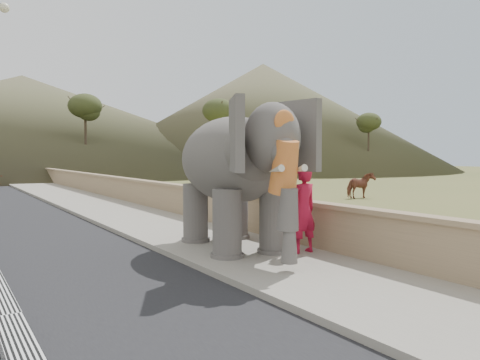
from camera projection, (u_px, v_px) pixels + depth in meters
name	position (u px, v px, depth m)	size (l,w,h in m)	color
ground	(317.00, 281.00, 8.45)	(160.00, 160.00, 0.00)	olive
walkway	(129.00, 216.00, 16.84)	(3.00, 120.00, 0.15)	#9E9687
parapet	(171.00, 200.00, 17.70)	(0.30, 120.00, 1.10)	tan
cow	(361.00, 185.00, 24.38)	(0.73, 1.61, 1.36)	brown
distant_car	(201.00, 170.00, 45.75)	(1.70, 4.23, 1.44)	silver
bus_white	(277.00, 161.00, 51.37)	(2.50, 11.00, 3.10)	silver
bus_orange	(323.00, 161.00, 52.33)	(2.50, 11.00, 3.10)	orange
hill_right	(263.00, 117.00, 71.12)	(56.00, 56.00, 16.00)	brown
hill_far	(23.00, 123.00, 69.52)	(80.00, 80.00, 14.00)	brown
elephant_and_man	(233.00, 179.00, 10.79)	(2.78, 4.64, 3.18)	#67625E
trees	(89.00, 132.00, 34.14)	(47.19, 42.27, 8.95)	#473828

